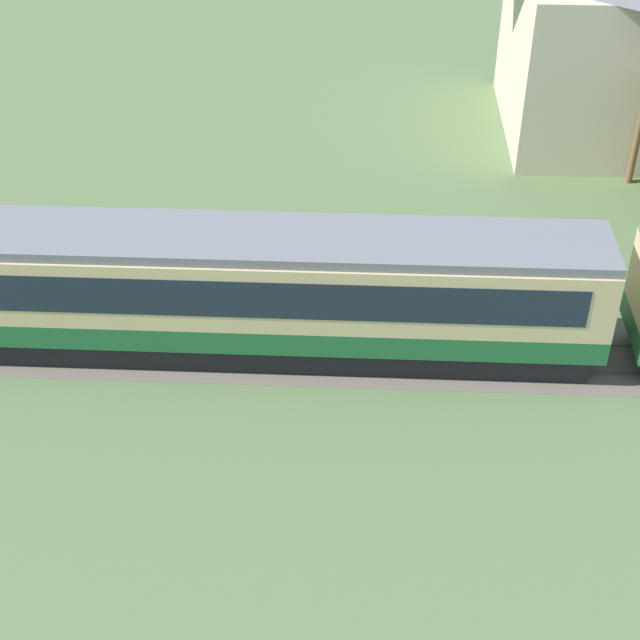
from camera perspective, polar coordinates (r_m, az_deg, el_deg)
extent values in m
cube|color=#1E6033|center=(30.46, -3.64, 0.26)|extent=(21.06, 2.92, 0.80)
cube|color=#D1B784|center=(29.58, -3.76, 2.63)|extent=(21.06, 2.92, 2.24)
cube|color=#192330|center=(29.52, -3.76, 2.81)|extent=(19.38, 2.96, 1.26)
cube|color=slate|center=(28.89, -3.85, 4.71)|extent=(21.06, 2.74, 0.30)
cube|color=black|center=(30.96, -3.58, -0.99)|extent=(20.22, 2.51, 0.88)
cylinder|color=black|center=(30.49, 9.39, -2.21)|extent=(0.90, 0.18, 0.90)
cylinder|color=black|center=(31.61, 9.18, -0.58)|extent=(0.90, 0.18, 0.90)
cylinder|color=black|center=(31.88, -16.24, -1.38)|extent=(0.90, 0.18, 0.90)
cylinder|color=black|center=(32.96, -15.56, 0.15)|extent=(0.90, 0.18, 0.90)
cube|color=#665B51|center=(31.78, -9.80, -1.44)|extent=(147.98, 3.60, 0.01)
cube|color=#4C4238|center=(31.22, -10.05, -2.23)|extent=(147.98, 0.12, 0.04)
cube|color=#4C4238|center=(32.32, -9.57, -0.63)|extent=(147.98, 0.12, 0.04)
cylinder|color=brown|center=(41.27, 18.05, 10.37)|extent=(0.28, 0.28, 4.46)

